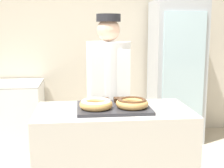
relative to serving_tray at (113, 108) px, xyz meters
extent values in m
cube|color=beige|center=(0.00, 2.13, 0.45)|extent=(8.00, 0.06, 2.70)
cube|color=beige|center=(0.00, 0.00, -0.46)|extent=(1.19, 0.63, 0.89)
cube|color=#2D2D33|center=(0.00, 0.00, 0.00)|extent=(0.56, 0.43, 0.02)
torus|color=tan|center=(-0.14, -0.05, 0.04)|extent=(0.25, 0.25, 0.06)
torus|color=white|center=(-0.14, -0.05, 0.06)|extent=(0.22, 0.22, 0.04)
torus|color=tan|center=(0.14, -0.05, 0.04)|extent=(0.25, 0.25, 0.06)
torus|color=#472814|center=(0.14, -0.05, 0.06)|extent=(0.22, 0.22, 0.04)
cube|color=#382111|center=(-0.06, 0.15, 0.03)|extent=(0.08, 0.08, 0.03)
cube|color=#382111|center=(0.06, 0.15, 0.03)|extent=(0.08, 0.08, 0.03)
cylinder|color=#4C4C51|center=(0.02, 0.60, -0.51)|extent=(0.30, 0.30, 0.79)
cylinder|color=white|center=(0.02, 0.60, 0.19)|extent=(0.41, 0.41, 0.59)
cube|color=white|center=(0.02, 0.41, -0.20)|extent=(0.35, 0.02, 1.24)
sphere|color=beige|center=(0.02, 0.60, 0.59)|extent=(0.21, 0.21, 0.21)
cylinder|color=#232328|center=(0.02, 0.60, 0.70)|extent=(0.22, 0.22, 0.07)
cube|color=#ADB2B7|center=(1.04, 1.73, 0.03)|extent=(0.65, 0.60, 1.86)
cube|color=silver|center=(1.04, 1.42, 0.07)|extent=(0.53, 0.02, 1.49)
cube|color=white|center=(-1.21, 1.73, -0.49)|extent=(0.94, 0.68, 0.82)
cube|color=gray|center=(-1.21, 1.73, -0.10)|extent=(0.94, 0.68, 0.01)
camera|label=1|loc=(-0.26, -2.31, 0.60)|focal=50.00mm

